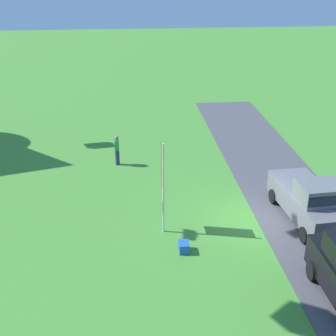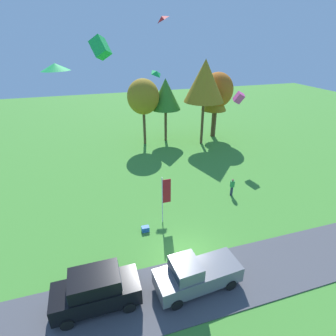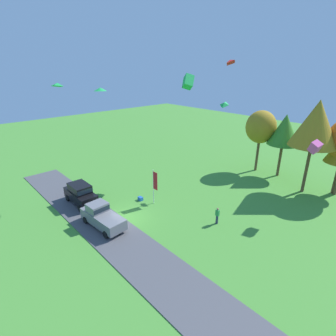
{
  "view_description": "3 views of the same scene",
  "coord_description": "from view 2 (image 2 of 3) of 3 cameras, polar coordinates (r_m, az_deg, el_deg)",
  "views": [
    {
      "loc": [
        -17.58,
        5.46,
        10.79
      ],
      "look_at": [
        0.62,
        3.67,
        2.44
      ],
      "focal_mm": 50.0,
      "sensor_mm": 36.0,
      "label": 1
    },
    {
      "loc": [
        -5.07,
        -12.23,
        13.26
      ],
      "look_at": [
        0.09,
        4.55,
        4.47
      ],
      "focal_mm": 28.0,
      "sensor_mm": 36.0,
      "label": 2
    },
    {
      "loc": [
        19.53,
        -12.27,
        14.38
      ],
      "look_at": [
        2.39,
        3.46,
        5.21
      ],
      "focal_mm": 28.0,
      "sensor_mm": 36.0,
      "label": 3
    }
  ],
  "objects": [
    {
      "name": "ground_plane",
      "position": [
        18.74,
        4.05,
        -18.53
      ],
      "size": [
        120.0,
        120.0,
        0.0
      ],
      "primitive_type": "plane",
      "color": "#478E33"
    },
    {
      "name": "pavement_strip",
      "position": [
        17.22,
        7.2,
        -23.9
      ],
      "size": [
        36.0,
        4.4,
        0.06
      ],
      "primitive_type": "cube",
      "color": "#4C4C51",
      "rests_on": "ground"
    },
    {
      "name": "car_suv_far_end",
      "position": [
        15.77,
        -15.42,
        -24.05
      ],
      "size": [
        4.6,
        2.05,
        2.28
      ],
      "color": "black",
      "rests_on": "ground"
    },
    {
      "name": "car_pickup_by_flagpole",
      "position": [
        16.26,
        5.87,
        -21.95
      ],
      "size": [
        5.13,
        2.34,
        2.14
      ],
      "color": "slate",
      "rests_on": "ground"
    },
    {
      "name": "person_on_lawn",
      "position": [
        24.94,
        13.76,
        -4.03
      ],
      "size": [
        0.36,
        0.24,
        1.71
      ],
      "color": "#2D334C",
      "rests_on": "ground"
    },
    {
      "name": "tree_center_back",
      "position": [
        34.96,
        -5.43,
        15.14
      ],
      "size": [
        4.11,
        4.11,
        8.68
      ],
      "color": "brown",
      "rests_on": "ground"
    },
    {
      "name": "tree_left_of_center",
      "position": [
        36.11,
        -0.54,
        15.75
      ],
      "size": [
        4.04,
        4.04,
        8.53
      ],
      "color": "brown",
      "rests_on": "ground"
    },
    {
      "name": "tree_right_of_center",
      "position": [
        34.99,
        8.0,
        18.25
      ],
      "size": [
        5.19,
        5.19,
        10.96
      ],
      "color": "brown",
      "rests_on": "ground"
    },
    {
      "name": "tree_far_left",
      "position": [
        38.54,
        10.09,
        14.82
      ],
      "size": [
        3.54,
        3.54,
        7.47
      ],
      "color": "brown",
      "rests_on": "ground"
    },
    {
      "name": "tree_lone_near",
      "position": [
        38.31,
        10.71,
        16.3
      ],
      "size": [
        4.32,
        4.32,
        9.11
      ],
      "color": "brown",
      "rests_on": "ground"
    },
    {
      "name": "flag_banner",
      "position": [
        20.0,
        -0.61,
        -5.76
      ],
      "size": [
        0.71,
        0.08,
        4.04
      ],
      "color": "silver",
      "rests_on": "ground"
    },
    {
      "name": "cooler_box",
      "position": [
        20.51,
        -4.95,
        -13.07
      ],
      "size": [
        0.56,
        0.4,
        0.4
      ],
      "primitive_type": "cube",
      "color": "blue",
      "rests_on": "ground"
    },
    {
      "name": "kite_box_near_flag",
      "position": [
        31.68,
        15.16,
        14.57
      ],
      "size": [
        1.31,
        1.21,
        1.49
      ],
      "primitive_type": "cube",
      "rotation": [
        -0.5,
        0.3,
        4.43
      ],
      "color": "#EA4C9E"
    },
    {
      "name": "kite_box_topmost",
      "position": [
        24.43,
        -14.51,
        24.03
      ],
      "size": [
        1.87,
        1.97,
        2.06
      ],
      "primitive_type": "cube",
      "rotation": [
        -0.59,
        0.3,
        0.96
      ],
      "color": "green"
    },
    {
      "name": "kite_delta_high_left",
      "position": [
        14.1,
        -23.36,
        19.54
      ],
      "size": [
        1.88,
        1.87,
        0.38
      ],
      "primitive_type": "cone",
      "rotation": [
        0.03,
        0.0,
        4.17
      ],
      "color": "green"
    },
    {
      "name": "kite_diamond_trailing_tail",
      "position": [
        26.13,
        -2.48,
        20.01
      ],
      "size": [
        1.07,
        1.22,
        0.68
      ],
      "primitive_type": "pyramid",
      "rotation": [
        -0.42,
        0.0,
        3.49
      ],
      "color": "green"
    },
    {
      "name": "kite_diamond_mid_center",
      "position": [
        25.92,
        -1.42,
        29.81
      ],
      "size": [
        1.03,
        1.01,
        0.71
      ],
      "primitive_type": "pyramid",
      "rotation": [
        -0.51,
        0.0,
        1.42
      ],
      "color": "red"
    }
  ]
}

